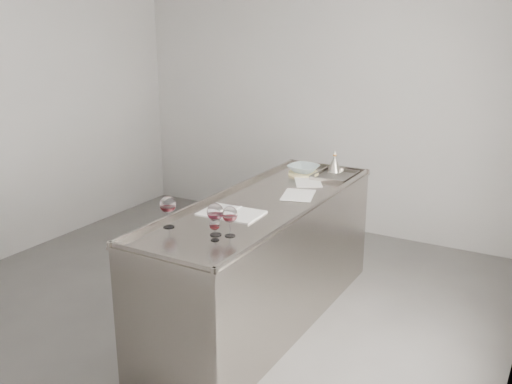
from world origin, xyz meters
The scene contains 12 objects.
room_shell centered at (0.00, 0.00, 1.40)m, with size 4.54×5.04×2.84m.
counter centered at (0.50, 0.30, 0.47)m, with size 0.77×2.42×0.97m.
wine_glass_left centered at (0.23, -0.46, 1.09)m, with size 0.10×0.10×0.21m.
wine_glass_middle centered at (0.65, -0.40, 1.08)m, with size 0.10×0.10×0.19m.
wine_glass_right centered at (0.56, -0.43, 1.08)m, with size 0.10×0.10×0.20m.
wine_glass_small centered at (0.61, -0.50, 1.03)m, with size 0.07×0.07×0.13m.
notebook centered at (0.43, -0.04, 0.95)m, with size 0.42×0.31×0.02m.
loose_paper_top centered at (0.55, 0.95, 0.94)m, with size 0.21×0.30×0.00m, color white.
loose_paper_under centered at (0.64, 0.58, 0.94)m, with size 0.23×0.33×0.00m, color silver.
trivet centered at (0.41, 1.17, 0.95)m, with size 0.26×0.26×0.02m, color beige.
ceramic_bowl centered at (0.41, 1.17, 0.99)m, with size 0.25×0.25×0.06m, color gray.
wine_funnel centered at (0.60, 1.38, 1.00)m, with size 0.13×0.13×0.19m.
Camera 1 is at (2.42, -3.16, 2.20)m, focal length 40.00 mm.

